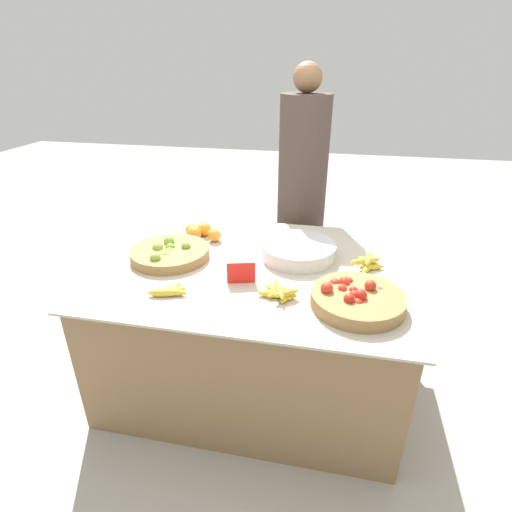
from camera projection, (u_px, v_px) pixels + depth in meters
name	position (u px, v px, depth m)	size (l,w,h in m)	color
ground_plane	(256.00, 370.00, 2.29)	(12.00, 12.00, 0.00)	#A39E93
market_table	(256.00, 321.00, 2.14)	(1.48, 1.16, 0.68)	olive
lime_bowl	(170.00, 253.00, 2.05)	(0.40, 0.40, 0.09)	olive
tomato_basket	(357.00, 299.00, 1.65)	(0.39, 0.39, 0.10)	olive
orange_pile	(201.00, 232.00, 2.27)	(0.22, 0.15, 0.08)	orange
metal_bowl	(298.00, 250.00, 2.05)	(0.38, 0.38, 0.08)	silver
price_sign	(241.00, 273.00, 1.81)	(0.13, 0.04, 0.10)	red
banana_bunch_front_left	(280.00, 293.00, 1.71)	(0.18, 0.16, 0.05)	gold
banana_bunch_middle_left	(169.00, 291.00, 1.73)	(0.17, 0.13, 0.04)	gold
banana_bunch_front_center	(368.00, 262.00, 1.95)	(0.17, 0.18, 0.06)	gold
vendor_person	(301.00, 203.00, 2.67)	(0.32, 0.32, 1.60)	#473833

